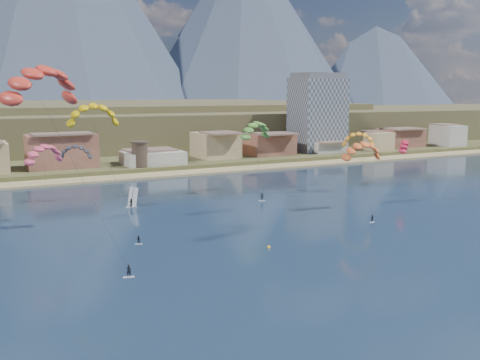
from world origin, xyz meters
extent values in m
plane|color=black|center=(0.00, 0.00, 0.00)|extent=(2400.00, 2400.00, 0.00)
cube|color=tan|center=(0.00, 106.00, 0.25)|extent=(2200.00, 12.00, 0.90)
cube|color=brown|center=(0.00, 560.00, 0.00)|extent=(2200.00, 900.00, 4.00)
cube|color=brown|center=(40.00, 220.00, 9.50)|extent=(320.00, 150.00, 15.00)
cube|color=brown|center=(260.00, 205.00, 6.00)|extent=(240.00, 120.00, 8.00)
cone|color=#313D51|center=(400.00, 800.00, 147.00)|extent=(380.00, 380.00, 290.00)
cone|color=#313D51|center=(680.00, 810.00, 127.00)|extent=(340.00, 340.00, 250.00)
cone|color=#313D51|center=(900.00, 820.00, 112.00)|extent=(320.00, 320.00, 220.00)
cube|color=gray|center=(85.00, 128.00, 17.00)|extent=(20.00, 16.00, 30.00)
cube|color=#59595E|center=(85.00, 128.00, 33.00)|extent=(18.00, 14.40, 2.00)
cylinder|color=#47382D|center=(5.00, 114.00, 6.00)|extent=(5.20, 5.20, 8.00)
cylinder|color=#47382D|center=(5.00, 114.00, 10.30)|extent=(5.82, 5.82, 0.60)
cube|color=silver|center=(-26.96, 15.09, 0.05)|extent=(1.69, 0.90, 0.11)
imported|color=black|center=(-26.96, 15.09, 1.04)|extent=(0.78, 0.61, 1.87)
cylinder|color=#262626|center=(-31.64, 20.21, 13.32)|extent=(0.05, 0.05, 27.95)
cube|color=silver|center=(-20.51, 31.57, 0.04)|extent=(1.36, 0.76, 0.09)
imported|color=black|center=(-20.51, 31.57, 0.83)|extent=(0.86, 0.76, 1.50)
cylinder|color=#262626|center=(-22.72, 37.65, 10.78)|extent=(0.05, 0.05, 23.52)
cube|color=silver|center=(27.44, 25.45, 0.04)|extent=(1.38, 0.71, 0.09)
imported|color=black|center=(27.44, 25.45, 0.85)|extent=(0.96, 0.58, 1.52)
cylinder|color=#262626|center=(30.10, 30.66, 6.38)|extent=(0.05, 0.05, 15.94)
cube|color=silver|center=(18.08, 55.46, 0.05)|extent=(1.67, 0.78, 0.11)
imported|color=black|center=(18.08, 55.46, 1.03)|extent=(1.30, 0.90, 1.85)
cylinder|color=#262626|center=(19.95, 60.59, 7.94)|extent=(0.05, 0.05, 17.39)
cylinder|color=#262626|center=(-32.90, 48.90, 6.61)|extent=(0.04, 0.04, 14.95)
cylinder|color=#262626|center=(-22.81, 70.45, 5.55)|extent=(0.04, 0.04, 13.19)
cylinder|color=#262626|center=(47.14, 50.82, 6.34)|extent=(0.04, 0.04, 14.49)
cylinder|color=#262626|center=(65.59, 53.58, 4.94)|extent=(0.04, 0.04, 12.26)
cube|color=silver|center=(-12.77, 63.00, 0.06)|extent=(2.68, 1.17, 0.13)
imported|color=black|center=(-12.77, 63.00, 1.06)|extent=(0.99, 0.73, 1.86)
cube|color=white|center=(-12.33, 63.00, 2.39)|extent=(1.45, 2.93, 4.44)
sphere|color=yellow|center=(-0.97, 19.05, 0.11)|extent=(0.63, 0.63, 0.63)
camera|label=1|loc=(-47.68, -61.25, 27.13)|focal=41.31mm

